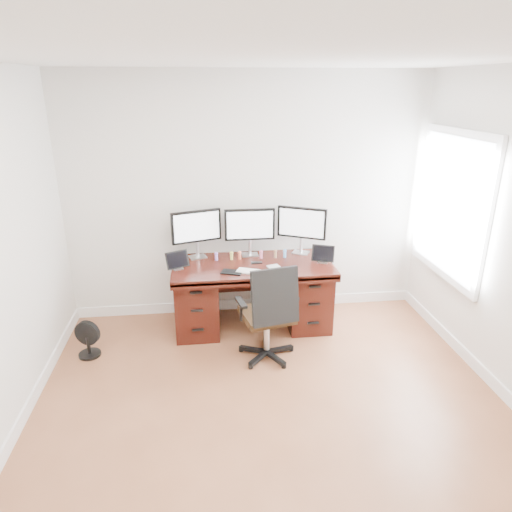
{
  "coord_description": "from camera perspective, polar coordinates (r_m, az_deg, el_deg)",
  "views": [
    {
      "loc": [
        -0.51,
        -2.68,
        2.53
      ],
      "look_at": [
        0.0,
        1.5,
        0.95
      ],
      "focal_mm": 32.0,
      "sensor_mm": 36.0,
      "label": 1
    }
  ],
  "objects": [
    {
      "name": "ground",
      "position": [
        3.72,
        3.0,
        -22.29
      ],
      "size": [
        4.5,
        4.5,
        0.0
      ],
      "primitive_type": "plane",
      "color": "brown",
      "rests_on": "ground"
    },
    {
      "name": "back_wall",
      "position": [
        5.1,
        -1.02,
        7.17
      ],
      "size": [
        4.0,
        0.1,
        2.7
      ],
      "primitive_type": "cube",
      "color": "silver",
      "rests_on": "ground"
    },
    {
      "name": "desk",
      "position": [
        5.02,
        -0.45,
        -4.55
      ],
      "size": [
        1.7,
        0.8,
        0.75
      ],
      "color": "#38110B",
      "rests_on": "ground"
    },
    {
      "name": "office_chair",
      "position": [
        4.45,
        1.56,
        -9.06
      ],
      "size": [
        0.64,
        0.64,
        1.01
      ],
      "rotation": [
        0.0,
        0.0,
        0.21
      ],
      "color": "black",
      "rests_on": "ground"
    },
    {
      "name": "floor_fan",
      "position": [
        4.86,
        -20.29,
        -9.79
      ],
      "size": [
        0.26,
        0.22,
        0.37
      ],
      "rotation": [
        0.0,
        0.0,
        -0.33
      ],
      "color": "black",
      "rests_on": "ground"
    },
    {
      "name": "monitor_left",
      "position": [
        4.97,
        -7.46,
        3.47
      ],
      "size": [
        0.54,
        0.2,
        0.53
      ],
      "rotation": [
        0.0,
        0.0,
        0.3
      ],
      "color": "silver",
      "rests_on": "desk"
    },
    {
      "name": "monitor_center",
      "position": [
        4.99,
        -0.78,
        3.74
      ],
      "size": [
        0.55,
        0.14,
        0.53
      ],
      "rotation": [
        0.0,
        0.0,
        -0.0
      ],
      "color": "silver",
      "rests_on": "desk"
    },
    {
      "name": "monitor_right",
      "position": [
        5.08,
        5.73,
        3.95
      ],
      "size": [
        0.51,
        0.28,
        0.53
      ],
      "rotation": [
        0.0,
        0.0,
        -0.47
      ],
      "color": "silver",
      "rests_on": "desk"
    },
    {
      "name": "tablet_left",
      "position": [
        4.76,
        -9.81,
        -0.64
      ],
      "size": [
        0.25,
        0.16,
        0.19
      ],
      "rotation": [
        0.0,
        0.0,
        0.44
      ],
      "color": "silver",
      "rests_on": "desk"
    },
    {
      "name": "tablet_right",
      "position": [
        4.91,
        8.39,
        0.13
      ],
      "size": [
        0.25,
        0.15,
        0.19
      ],
      "rotation": [
        0.0,
        0.0,
        -0.37
      ],
      "color": "silver",
      "rests_on": "desk"
    },
    {
      "name": "keyboard",
      "position": [
        4.63,
        -0.61,
        -1.95
      ],
      "size": [
        0.32,
        0.23,
        0.01
      ],
      "primitive_type": "cube",
      "rotation": [
        0.0,
        0.0,
        -0.39
      ],
      "color": "white",
      "rests_on": "desk"
    },
    {
      "name": "trackpad",
      "position": [
        4.76,
        2.27,
        -1.38
      ],
      "size": [
        0.16,
        0.16,
        0.01
      ],
      "primitive_type": "cube",
      "rotation": [
        0.0,
        0.0,
        0.29
      ],
      "color": "silver",
      "rests_on": "desk"
    },
    {
      "name": "drawing_tablet",
      "position": [
        4.63,
        -3.04,
        -2.02
      ],
      "size": [
        0.24,
        0.2,
        0.01
      ],
      "primitive_type": "cube",
      "rotation": [
        0.0,
        0.0,
        -0.36
      ],
      "color": "black",
      "rests_on": "desk"
    },
    {
      "name": "phone",
      "position": [
        4.87,
        0.09,
        -0.84
      ],
      "size": [
        0.12,
        0.06,
        0.01
      ],
      "primitive_type": "cube",
      "rotation": [
        0.0,
        0.0,
        0.0
      ],
      "color": "black",
      "rests_on": "desk"
    },
    {
      "name": "figurine_purple",
      "position": [
        4.95,
        -4.98,
        0.04
      ],
      "size": [
        0.04,
        0.04,
        0.1
      ],
      "color": "#9C72D8",
      "rests_on": "desk"
    },
    {
      "name": "figurine_yellow",
      "position": [
        4.95,
        -3.08,
        0.12
      ],
      "size": [
        0.04,
        0.04,
        0.1
      ],
      "color": "#CACC56",
      "rests_on": "desk"
    },
    {
      "name": "figurine_orange",
      "position": [
        4.96,
        -2.05,
        0.16
      ],
      "size": [
        0.04,
        0.04,
        0.1
      ],
      "color": "#F06F4A",
      "rests_on": "desk"
    },
    {
      "name": "figurine_pink",
      "position": [
        4.98,
        0.65,
        0.28
      ],
      "size": [
        0.04,
        0.04,
        0.1
      ],
      "color": "pink",
      "rests_on": "desk"
    },
    {
      "name": "figurine_brown",
      "position": [
        5.01,
        2.44,
        0.35
      ],
      "size": [
        0.04,
        0.04,
        0.1
      ],
      "color": "#856042",
      "rests_on": "desk"
    },
    {
      "name": "figurine_blue",
      "position": [
        5.02,
        3.62,
        0.4
      ],
      "size": [
        0.04,
        0.04,
        0.1
      ],
      "color": "#569FE3",
      "rests_on": "desk"
    }
  ]
}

